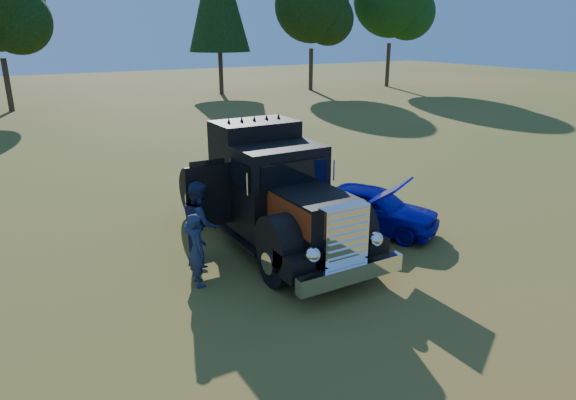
% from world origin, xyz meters
% --- Properties ---
extents(ground, '(120.00, 120.00, 0.00)m').
position_xyz_m(ground, '(0.00, 0.00, 0.00)').
color(ground, '#3B5218').
rests_on(ground, ground).
extents(diamond_t_truck, '(3.38, 7.16, 3.00)m').
position_xyz_m(diamond_t_truck, '(0.37, 1.24, 1.28)').
color(diamond_t_truck, black).
rests_on(diamond_t_truck, ground).
extents(hotrod_coupe, '(3.16, 4.15, 1.89)m').
position_xyz_m(hotrod_coupe, '(3.11, 0.68, 0.63)').
color(hotrod_coupe, '#1D08B2').
rests_on(hotrod_coupe, ground).
extents(spectator_near, '(0.45, 0.63, 1.61)m').
position_xyz_m(spectator_near, '(-2.06, 0.03, 0.81)').
color(spectator_near, '#1B2640').
rests_on(spectator_near, ground).
extents(spectator_far, '(1.00, 1.14, 1.96)m').
position_xyz_m(spectator_far, '(-1.60, 1.06, 0.98)').
color(spectator_far, '#1C2042').
rests_on(spectator_far, ground).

